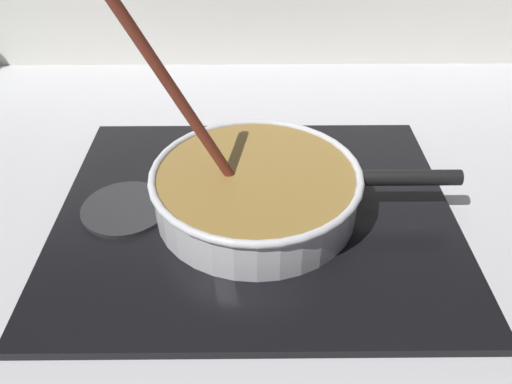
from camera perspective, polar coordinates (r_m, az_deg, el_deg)
The scene contains 5 objects.
ground at distance 0.60m, azimuth 3.46°, elevation -19.02°, with size 2.40×1.60×0.04m, color #B7B7BC.
hob_plate at distance 0.74m, azimuth 0.00°, elevation -2.30°, with size 0.56×0.48×0.01m, color black.
burner_ring at distance 0.73m, azimuth 0.00°, elevation -1.69°, with size 0.20×0.20×0.01m, color #592D0C.
spare_burner at distance 0.75m, azimuth -14.37°, elevation -1.78°, with size 0.12×0.12×0.01m, color #262628.
cooking_pan at distance 0.71m, azimuth 0.07°, elevation 0.35°, with size 0.44×0.29×0.32m.
Camera 1 is at (-0.04, -0.33, 0.47)m, focal length 35.91 mm.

